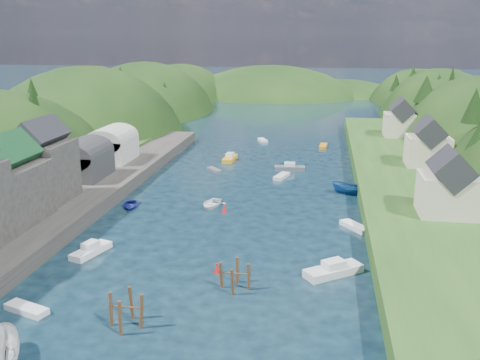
% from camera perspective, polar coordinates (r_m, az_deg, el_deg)
% --- Properties ---
extents(ground, '(600.00, 600.00, 0.00)m').
position_cam_1_polar(ground, '(98.04, 2.01, 1.13)').
color(ground, black).
rests_on(ground, ground).
extents(hillside_left, '(44.00, 245.56, 52.00)m').
position_cam_1_polar(hillside_left, '(135.87, -15.86, 1.11)').
color(hillside_left, black).
rests_on(hillside_left, ground).
extents(hillside_right, '(36.00, 245.56, 48.00)m').
position_cam_1_polar(hillside_right, '(127.92, 23.88, -0.23)').
color(hillside_right, black).
rests_on(hillside_right, ground).
extents(far_hills, '(103.00, 68.00, 44.00)m').
position_cam_1_polar(far_hills, '(221.34, 6.26, 6.24)').
color(far_hills, black).
rests_on(far_hills, ground).
extents(hill_trees, '(90.91, 148.86, 12.36)m').
position_cam_1_polar(hill_trees, '(110.66, 2.37, 8.56)').
color(hill_trees, black).
rests_on(hill_trees, ground).
extents(quay_left, '(12.00, 110.00, 2.00)m').
position_cam_1_polar(quay_left, '(77.01, -18.93, -2.98)').
color(quay_left, '#2D2B28').
rests_on(quay_left, ground).
extents(terrace_left_grass, '(12.00, 110.00, 2.50)m').
position_cam_1_polar(terrace_left_grass, '(80.40, -23.38, -2.47)').
color(terrace_left_grass, '#234719').
rests_on(terrace_left_grass, ground).
extents(boat_sheds, '(7.00, 21.00, 7.50)m').
position_cam_1_polar(boat_sheds, '(93.28, -14.91, 3.19)').
color(boat_sheds, '#2D2D30').
rests_on(boat_sheds, quay_left).
extents(terrace_right, '(16.00, 120.00, 2.40)m').
position_cam_1_polar(terrace_right, '(88.45, 17.48, -0.38)').
color(terrace_right, '#234719').
rests_on(terrace_right, ground).
extents(right_bank_cottages, '(9.00, 59.24, 8.41)m').
position_cam_1_polar(right_bank_cottages, '(95.89, 18.79, 3.56)').
color(right_bank_cottages, beige).
rests_on(right_bank_cottages, terrace_right).
extents(piling_cluster_near, '(3.22, 3.00, 3.71)m').
position_cam_1_polar(piling_cluster_near, '(47.63, -12.06, -13.71)').
color(piling_cluster_near, '#382314').
rests_on(piling_cluster_near, ground).
extents(piling_cluster_far, '(3.25, 3.03, 3.30)m').
position_cam_1_polar(piling_cluster_far, '(52.95, -0.54, -10.46)').
color(piling_cluster_far, '#382314').
rests_on(piling_cluster_far, ground).
extents(channel_buoy_near, '(0.70, 0.70, 1.10)m').
position_cam_1_polar(channel_buoy_near, '(56.50, -2.46, -9.42)').
color(channel_buoy_near, '#B50F0E').
rests_on(channel_buoy_near, ground).
extents(channel_buoy_far, '(0.70, 0.70, 1.10)m').
position_cam_1_polar(channel_buoy_far, '(74.66, -1.68, -3.11)').
color(channel_buoy_far, '#B50F0E').
rests_on(channel_buoy_far, ground).
extents(moored_boats, '(36.20, 94.23, 2.46)m').
position_cam_1_polar(moored_boats, '(67.76, -1.81, -4.92)').
color(moored_boats, navy).
rests_on(moored_boats, ground).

